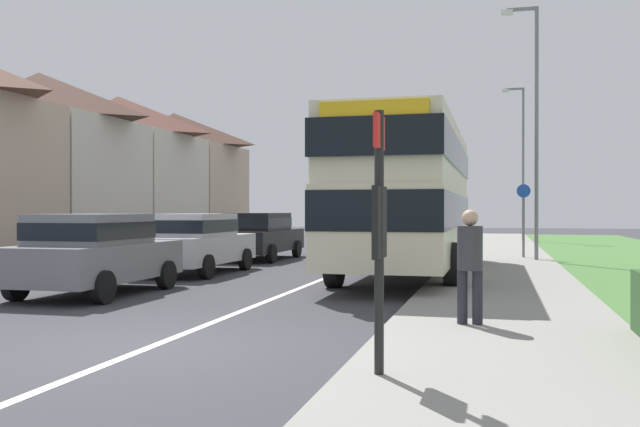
{
  "coord_description": "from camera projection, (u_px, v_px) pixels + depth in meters",
  "views": [
    {
      "loc": [
        4.08,
        -7.48,
        1.66
      ],
      "look_at": [
        0.77,
        5.45,
        1.6
      ],
      "focal_mm": 38.95,
      "sensor_mm": 36.0,
      "label": 1
    }
  ],
  "objects": [
    {
      "name": "parked_car_silver",
      "position": [
        195.0,
        241.0,
        18.11
      ],
      "size": [
        1.93,
        4.25,
        1.57
      ],
      "color": "#B7B7BC",
      "rests_on": "ground_plane"
    },
    {
      "name": "lane_marking_centre",
      "position": [
        315.0,
        282.0,
        16.02
      ],
      "size": [
        0.14,
        60.0,
        0.01
      ],
      "primitive_type": "cube",
      "color": "silver",
      "rests_on": "ground_plane"
    },
    {
      "name": "double_decker_bus",
      "position": [
        408.0,
        191.0,
        17.38
      ],
      "size": [
        2.8,
        10.27,
        3.7
      ],
      "color": "beige",
      "rests_on": "ground_plane"
    },
    {
      "name": "house_terrace_far_side",
      "position": [
        82.0,
        165.0,
        33.18
      ],
      "size": [
        7.54,
        25.7,
        7.64
      ],
      "color": "#C1A88E",
      "rests_on": "ground_plane"
    },
    {
      "name": "cycle_route_sign",
      "position": [
        524.0,
        217.0,
        22.76
      ],
      "size": [
        0.44,
        0.08,
        2.52
      ],
      "color": "slate",
      "rests_on": "ground_plane"
    },
    {
      "name": "parked_car_grey",
      "position": [
        94.0,
        250.0,
        13.57
      ],
      "size": [
        1.99,
        3.91,
        1.59
      ],
      "color": "slate",
      "rests_on": "ground_plane"
    },
    {
      "name": "street_lamp_far",
      "position": [
        521.0,
        154.0,
        36.07
      ],
      "size": [
        1.14,
        0.2,
        8.04
      ],
      "color": "slate",
      "rests_on": "ground_plane"
    },
    {
      "name": "street_lamp_mid",
      "position": [
        533.0,
        117.0,
        21.63
      ],
      "size": [
        1.14,
        0.2,
        8.01
      ],
      "color": "slate",
      "rests_on": "ground_plane"
    },
    {
      "name": "ground_plane",
      "position": [
        145.0,
        349.0,
        8.27
      ],
      "size": [
        120.0,
        120.0,
        0.0
      ],
      "primitive_type": "plane",
      "color": "#38383D"
    },
    {
      "name": "pavement_near_side",
      "position": [
        504.0,
        295.0,
        13.04
      ],
      "size": [
        3.2,
        68.0,
        0.12
      ],
      "primitive_type": "cube",
      "color": "gray",
      "rests_on": "ground_plane"
    },
    {
      "name": "bus_stop_sign",
      "position": [
        379.0,
        223.0,
        6.52
      ],
      "size": [
        0.09,
        0.52,
        2.6
      ],
      "color": "black",
      "rests_on": "ground_plane"
    },
    {
      "name": "pedestrian_at_stop",
      "position": [
        470.0,
        261.0,
        9.37
      ],
      "size": [
        0.34,
        0.34,
        1.67
      ],
      "color": "#23232D",
      "rests_on": "ground_plane"
    },
    {
      "name": "parked_car_black",
      "position": [
        259.0,
        234.0,
        23.24
      ],
      "size": [
        1.95,
        4.58,
        1.57
      ],
      "color": "black",
      "rests_on": "ground_plane"
    }
  ]
}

